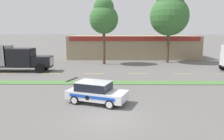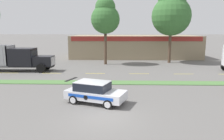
{
  "view_description": "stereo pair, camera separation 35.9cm",
  "coord_description": "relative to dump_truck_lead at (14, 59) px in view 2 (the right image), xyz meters",
  "views": [
    {
      "loc": [
        0.55,
        -12.6,
        5.19
      ],
      "look_at": [
        0.3,
        8.15,
        1.44
      ],
      "focal_mm": 35.0,
      "sensor_mm": 36.0,
      "label": 1
    },
    {
      "loc": [
        0.91,
        -12.59,
        5.19
      ],
      "look_at": [
        0.3,
        8.15,
        1.44
      ],
      "focal_mm": 35.0,
      "sensor_mm": 36.0,
      "label": 2
    }
  ],
  "objects": [
    {
      "name": "traffic_cone",
      "position": [
        13.2,
        -10.9,
        -1.23
      ],
      "size": [
        0.45,
        0.45,
        0.68
      ],
      "color": "black",
      "rests_on": "ground_plane"
    },
    {
      "name": "rally_car",
      "position": [
        11.85,
        -12.35,
        -0.76
      ],
      "size": [
        4.68,
        3.24,
        1.59
      ],
      "color": "silver",
      "rests_on": "ground_plane"
    },
    {
      "name": "grass_verge",
      "position": [
        12.65,
        -6.22,
        -1.54
      ],
      "size": [
        120.0,
        1.65,
        0.06
      ],
      "primitive_type": "cube",
      "color": "#517F42",
      "rests_on": "ground_plane"
    },
    {
      "name": "centre_line_4",
      "position": [
        10.72,
        -1.4,
        -1.56
      ],
      "size": [
        2.4,
        0.14,
        0.01
      ],
      "primitive_type": "cube",
      "color": "yellow",
      "rests_on": "ground_plane"
    },
    {
      "name": "tree_behind_right",
      "position": [
        21.89,
        8.1,
        6.5
      ],
      "size": [
        6.18,
        6.18,
        12.09
      ],
      "color": "brown",
      "rests_on": "ground_plane"
    },
    {
      "name": "centre_line_3",
      "position": [
        5.32,
        -1.4,
        -1.56
      ],
      "size": [
        2.4,
        0.14,
        0.01
      ],
      "primitive_type": "cube",
      "color": "yellow",
      "rests_on": "ground_plane"
    },
    {
      "name": "tree_behind_left",
      "position": [
        11.56,
        6.17,
        5.72
      ],
      "size": [
        4.37,
        4.37,
        10.16
      ],
      "color": "brown",
      "rests_on": "ground_plane"
    },
    {
      "name": "centre_line_6",
      "position": [
        21.52,
        -1.4,
        -1.56
      ],
      "size": [
        2.4,
        0.14,
        0.01
      ],
      "primitive_type": "cube",
      "color": "yellow",
      "rests_on": "ground_plane"
    },
    {
      "name": "ground_plane",
      "position": [
        12.65,
        -15.03,
        -1.57
      ],
      "size": [
        600.0,
        600.0,
        0.0
      ],
      "primitive_type": "plane",
      "color": "slate"
    },
    {
      "name": "centre_line_5",
      "position": [
        16.12,
        -1.4,
        -1.56
      ],
      "size": [
        2.4,
        0.14,
        0.01
      ],
      "primitive_type": "cube",
      "color": "yellow",
      "rests_on": "ground_plane"
    },
    {
      "name": "store_building_backdrop",
      "position": [
        16.7,
        16.97,
        0.55
      ],
      "size": [
        24.17,
        12.1,
        4.22
      ],
      "color": "#9E896B",
      "rests_on": "ground_plane"
    },
    {
      "name": "centre_line_2",
      "position": [
        -0.08,
        -1.4,
        -1.56
      ],
      "size": [
        2.4,
        0.14,
        0.01
      ],
      "primitive_type": "cube",
      "color": "yellow",
      "rests_on": "ground_plane"
    },
    {
      "name": "dump_truck_lead",
      "position": [
        0.0,
        0.0,
        0.0
      ],
      "size": [
        12.02,
        2.68,
        3.35
      ],
      "color": "black",
      "rests_on": "ground_plane"
    }
  ]
}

